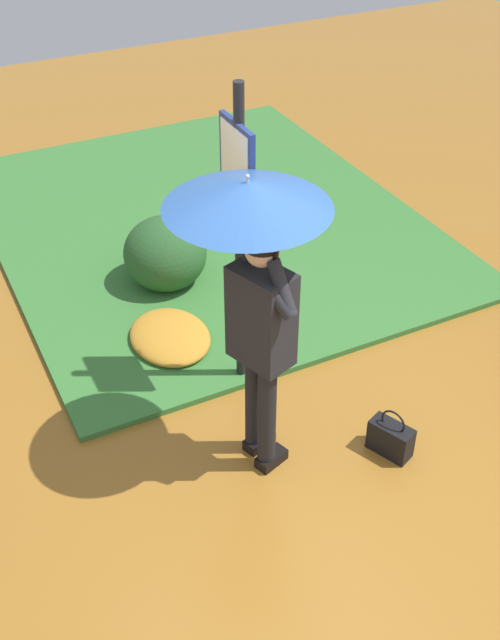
% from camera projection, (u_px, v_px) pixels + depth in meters
% --- Properties ---
extents(ground_plane, '(18.00, 18.00, 0.00)m').
position_uv_depth(ground_plane, '(305.00, 475.00, 5.16)').
color(ground_plane, '#9E6623').
extents(grass_verge, '(4.80, 4.00, 0.05)m').
position_uv_depth(grass_verge, '(205.00, 222.00, 7.81)').
color(grass_verge, '#387533').
rests_on(grass_verge, ground_plane).
extents(person_with_umbrella, '(0.96, 0.96, 2.04)m').
position_uv_depth(person_with_umbrella, '(254.00, 257.00, 4.42)').
color(person_with_umbrella, black).
rests_on(person_with_umbrella, ground_plane).
extents(info_sign_post, '(0.44, 0.07, 2.30)m').
position_uv_depth(info_sign_post, '(238.00, 210.00, 5.08)').
color(info_sign_post, black).
rests_on(info_sign_post, ground_plane).
extents(handbag, '(0.33, 0.25, 0.37)m').
position_uv_depth(handbag, '(391.00, 438.00, 5.25)').
color(handbag, black).
rests_on(handbag, ground_plane).
extents(shrub_cluster, '(0.80, 0.72, 0.65)m').
position_uv_depth(shrub_cluster, '(166.00, 253.00, 6.81)').
color(shrub_cluster, '#285628').
rests_on(shrub_cluster, ground_plane).
extents(leaf_pile_by_bench, '(0.78, 0.62, 0.17)m').
position_uv_depth(leaf_pile_by_bench, '(170.00, 337.00, 6.21)').
color(leaf_pile_by_bench, '#C68428').
rests_on(leaf_pile_by_bench, ground_plane).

